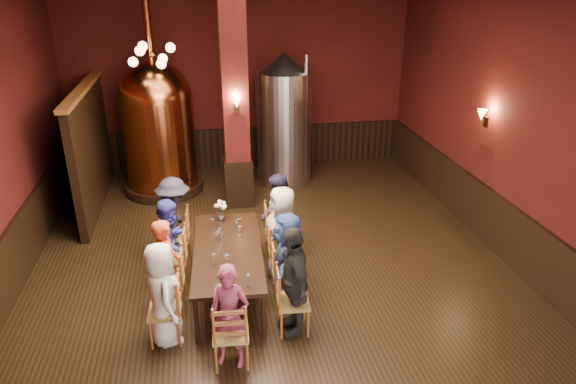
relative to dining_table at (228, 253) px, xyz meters
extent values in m
plane|color=black|center=(0.73, 0.45, -0.69)|extent=(10.00, 10.00, 0.00)
cube|color=#4B1110|center=(0.73, 5.45, 1.56)|extent=(8.00, 0.02, 4.50)
cube|color=#4B1110|center=(4.73, 0.45, 1.56)|extent=(0.02, 10.00, 4.50)
cube|color=black|center=(4.69, 0.45, -0.19)|extent=(0.08, 9.90, 1.00)
cube|color=black|center=(0.73, 5.41, -0.19)|extent=(7.90, 0.08, 1.00)
cube|color=black|center=(-3.23, 0.45, -0.19)|extent=(0.08, 9.90, 1.00)
cube|color=#4B1110|center=(0.43, 3.25, 1.56)|extent=(0.58, 0.58, 4.50)
cube|color=black|center=(-2.47, 3.65, 0.51)|extent=(0.22, 3.50, 2.40)
cube|color=black|center=(0.00, 0.00, 0.03)|extent=(1.13, 2.45, 0.06)
cylinder|color=black|center=(-0.50, -1.11, -0.34)|extent=(0.07, 0.07, 0.69)
cylinder|color=black|center=(0.38, -1.16, -0.34)|extent=(0.07, 0.07, 0.69)
cylinder|color=black|center=(-0.38, 1.16, -0.34)|extent=(0.07, 0.07, 0.69)
cylinder|color=black|center=(0.50, 1.11, -0.34)|extent=(0.07, 0.07, 0.69)
imported|color=white|center=(-0.90, -0.95, 0.03)|extent=(0.60, 0.79, 1.44)
imported|color=red|center=(-0.87, -0.28, 0.04)|extent=(0.40, 0.56, 1.45)
imported|color=navy|center=(-0.83, 0.38, 0.04)|extent=(0.60, 0.79, 1.45)
imported|color=#211D2C|center=(-0.79, 1.05, 0.07)|extent=(0.60, 1.00, 1.52)
imported|color=black|center=(0.79, -1.05, 0.10)|extent=(0.48, 0.96, 1.58)
imported|color=#304D91|center=(0.83, -0.38, 0.04)|extent=(0.56, 1.38, 1.45)
imported|color=beige|center=(0.87, 0.28, 0.09)|extent=(0.59, 0.82, 1.56)
imported|color=#221D3A|center=(0.90, 0.95, 0.06)|extent=(0.40, 0.74, 1.49)
imported|color=#822B47|center=(-0.09, -1.55, 0.01)|extent=(0.59, 0.49, 1.39)
cylinder|color=black|center=(-1.15, 4.23, -0.59)|extent=(1.71, 1.71, 0.19)
cylinder|color=#B55929|center=(-1.15, 4.23, 0.45)|extent=(1.75, 1.75, 1.90)
sphere|color=#B55929|center=(-1.15, 4.23, 1.41)|extent=(1.52, 1.52, 1.52)
cylinder|color=#B55929|center=(-1.15, 4.23, 2.74)|extent=(0.15, 0.15, 1.24)
cylinder|color=#B2B2B7|center=(1.58, 4.29, 0.58)|extent=(1.47, 1.47, 2.54)
cone|color=#B2B2B7|center=(1.58, 4.29, 2.05)|extent=(1.22, 1.22, 0.41)
cylinder|color=#B2B2B7|center=(1.99, 3.88, 0.83)|extent=(0.08, 0.08, 2.84)
cylinder|color=white|center=(-0.04, 0.97, 0.15)|extent=(0.10, 0.10, 0.19)
camera|label=1|loc=(-0.28, -6.68, 3.89)|focal=32.00mm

